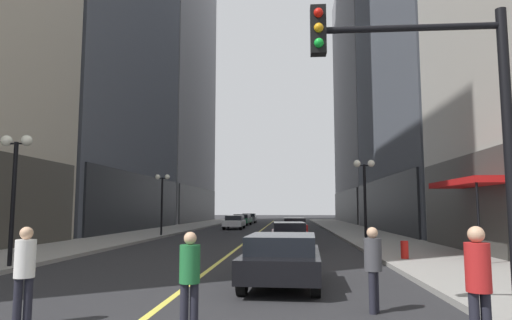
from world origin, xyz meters
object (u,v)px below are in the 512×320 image
at_px(pedestrian_with_orange_bag, 373,263).
at_px(fire_hydrant_right, 405,252).
at_px(car_green, 242,219).
at_px(pedestrian_in_red_jacket, 478,279).
at_px(pedestrian_in_white_shirt, 25,268).
at_px(pedestrian_in_green_parka, 190,274).
at_px(car_black, 282,257).
at_px(car_red, 295,226).
at_px(street_lamp_left_near, 15,170).
at_px(street_lamp_left_far, 162,191).
at_px(car_maroon, 289,234).
at_px(car_grey, 249,218).
at_px(car_white, 235,222).
at_px(traffic_light_near_right, 444,108).
at_px(street_lamp_right_mid, 365,183).

bearing_deg(pedestrian_with_orange_bag, fire_hydrant_right, 72.22).
height_order(car_green, pedestrian_with_orange_bag, pedestrian_with_orange_bag).
bearing_deg(pedestrian_in_red_jacket, pedestrian_in_white_shirt, 172.28).
distance_m(pedestrian_in_red_jacket, pedestrian_in_green_parka, 4.33).
relative_size(pedestrian_with_orange_bag, fire_hydrant_right, 2.04).
xyz_separation_m(car_black, car_red, (0.54, 21.45, -0.00)).
height_order(car_green, street_lamp_left_near, street_lamp_left_near).
height_order(car_green, street_lamp_left_far, street_lamp_left_far).
height_order(car_maroon, pedestrian_in_red_jacket, pedestrian_in_red_jacket).
bearing_deg(car_grey, fire_hydrant_right, -77.61).
relative_size(car_maroon, car_white, 1.06).
relative_size(car_maroon, pedestrian_in_red_jacket, 2.77).
relative_size(pedestrian_in_red_jacket, street_lamp_left_far, 0.40).
distance_m(street_lamp_left_near, fire_hydrant_right, 13.96).
bearing_deg(car_grey, pedestrian_in_white_shirt, -88.83).
distance_m(pedestrian_in_white_shirt, pedestrian_in_green_parka, 2.92).
relative_size(pedestrian_with_orange_bag, traffic_light_near_right, 0.29).
bearing_deg(street_lamp_left_far, street_lamp_right_mid, -33.68).
bearing_deg(car_green, fire_hydrant_right, -74.68).
relative_size(car_white, car_grey, 1.09).
bearing_deg(traffic_light_near_right, pedestrian_in_white_shirt, -177.41).
relative_size(car_black, pedestrian_in_green_parka, 2.90).
bearing_deg(car_white, car_maroon, -75.78).
relative_size(pedestrian_in_green_parka, fire_hydrant_right, 2.02).
bearing_deg(traffic_light_near_right, pedestrian_in_red_jacket, -94.01).
bearing_deg(car_maroon, street_lamp_left_near, -136.40).
relative_size(car_maroon, street_lamp_left_far, 1.10).
relative_size(car_grey, traffic_light_near_right, 0.75).
bearing_deg(pedestrian_in_white_shirt, car_maroon, 73.40).
distance_m(street_lamp_left_far, fire_hydrant_right, 19.51).
height_order(car_red, street_lamp_left_near, street_lamp_left_near).
height_order(car_black, pedestrian_in_green_parka, pedestrian_in_green_parka).
distance_m(car_white, traffic_light_near_right, 37.02).
relative_size(car_green, street_lamp_left_far, 1.07).
height_order(pedestrian_with_orange_bag, street_lamp_left_near, street_lamp_left_near).
height_order(car_black, street_lamp_left_near, street_lamp_left_near).
height_order(car_grey, street_lamp_right_mid, street_lamp_right_mid).
height_order(pedestrian_in_white_shirt, pedestrian_with_orange_bag, pedestrian_in_white_shirt).
bearing_deg(street_lamp_left_far, fire_hydrant_right, -46.43).
bearing_deg(pedestrian_in_red_jacket, car_red, 94.82).
bearing_deg(pedestrian_in_red_jacket, car_white, 102.15).
bearing_deg(street_lamp_left_far, pedestrian_in_green_parka, -72.69).
bearing_deg(pedestrian_with_orange_bag, car_white, 101.41).
height_order(car_white, pedestrian_in_white_shirt, pedestrian_in_white_shirt).
bearing_deg(car_red, street_lamp_left_near, -115.87).
bearing_deg(car_black, car_red, 88.56).
distance_m(car_black, car_grey, 50.68).
xyz_separation_m(car_maroon, traffic_light_near_right, (2.75, -14.78, 3.02)).
xyz_separation_m(pedestrian_with_orange_bag, traffic_light_near_right, (1.09, -1.13, 2.79)).
relative_size(car_maroon, fire_hydrant_right, 6.06).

